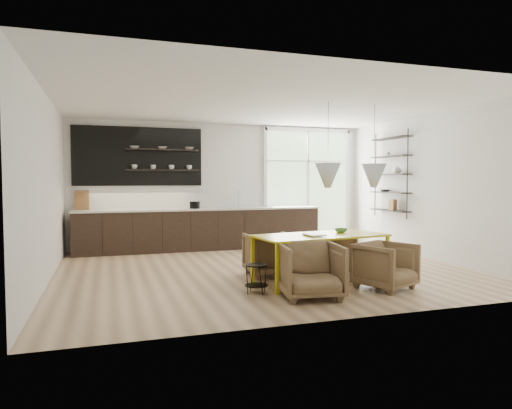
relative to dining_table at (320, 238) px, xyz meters
name	(u,v)px	position (x,y,z in m)	size (l,w,h in m)	color
room	(275,186)	(0.10, 2.29, 0.78)	(7.02, 6.01, 2.91)	#DAB68C
kitchen_run	(198,223)	(-1.17, 3.88, -0.09)	(5.54, 0.69, 2.75)	black
right_shelving	(391,177)	(2.88, 2.37, 0.97)	(0.26, 1.22, 1.90)	black
dining_table	(320,238)	(0.00, 0.00, 0.00)	(2.11, 1.14, 0.74)	gold
armchair_back_left	(270,254)	(-0.57, 0.72, -0.33)	(0.75, 0.77, 0.70)	brown
armchair_back_right	(328,252)	(0.51, 0.73, -0.35)	(0.71, 0.73, 0.66)	brown
armchair_front_left	(311,270)	(-0.54, -0.82, -0.32)	(0.79, 0.81, 0.74)	brown
armchair_front_right	(385,266)	(0.70, -0.69, -0.35)	(0.72, 0.74, 0.67)	brown
wire_stool	(256,275)	(-1.16, -0.37, -0.43)	(0.32, 0.32, 0.40)	black
table_book	(307,235)	(-0.29, -0.12, 0.07)	(0.25, 0.34, 0.03)	white
table_bowl	(341,230)	(0.44, 0.17, 0.08)	(0.21, 0.21, 0.06)	#4C8349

